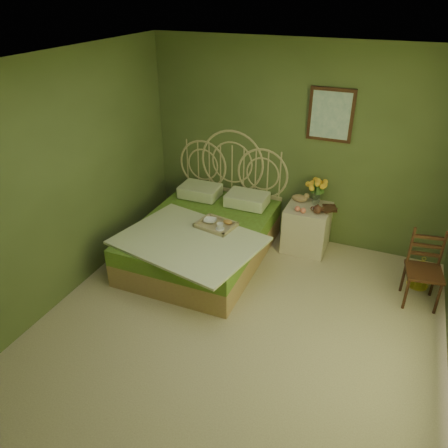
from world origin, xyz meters
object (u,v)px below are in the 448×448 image
at_px(nightstand, 308,223).
at_px(birdcage, 420,273).
at_px(bed, 204,234).
at_px(chair, 426,264).

bearing_deg(nightstand, birdcage, -13.24).
bearing_deg(bed, chair, 2.44).
distance_m(nightstand, birdcage, 1.48).
height_order(bed, birdcage, bed).
xyz_separation_m(nightstand, birdcage, (1.43, -0.34, -0.19)).
relative_size(bed, chair, 2.67).
bearing_deg(nightstand, chair, -22.41).
xyz_separation_m(chair, birdcage, (0.00, 0.25, -0.29)).
height_order(bed, nightstand, bed).
bearing_deg(bed, birdcage, 7.95).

